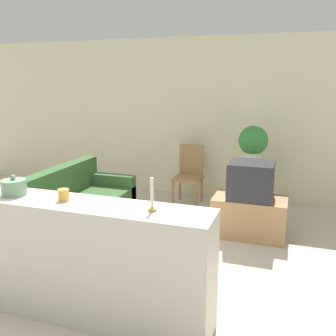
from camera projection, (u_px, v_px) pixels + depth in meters
ground_plane at (89, 289)px, 3.65m from camera, size 14.00×14.00×0.00m
wall_back at (187, 118)px, 6.51m from camera, size 9.00×0.06×2.70m
couch at (76, 210)px, 5.01m from camera, size 0.86×1.86×0.85m
tv_stand at (249, 216)px, 4.89m from camera, size 0.93×0.56×0.51m
television at (251, 180)px, 4.78m from camera, size 0.56×0.53×0.47m
wooden_chair at (189, 172)px, 6.15m from camera, size 0.44×0.44×0.97m
plant_stand at (251, 188)px, 5.72m from camera, size 0.17×0.17×0.78m
potted_plant at (253, 142)px, 5.55m from camera, size 0.44×0.44×0.56m
foreground_counter at (64, 257)px, 3.20m from camera, size 2.59×0.44×1.02m
decorative_bowl at (14, 187)px, 3.21m from camera, size 0.21×0.21×0.18m
candle_jar at (64, 195)px, 3.06m from camera, size 0.09×0.09×0.10m
candlestick at (152, 200)px, 2.81m from camera, size 0.07×0.07×0.26m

